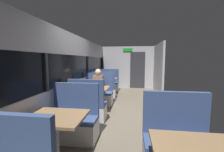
{
  "coord_description": "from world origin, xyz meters",
  "views": [
    {
      "loc": [
        0.23,
        -4.08,
        1.57
      ],
      "look_at": [
        -0.58,
        2.03,
        0.89
      ],
      "focal_mm": 23.64,
      "sensor_mm": 36.0,
      "label": 1
    }
  ],
  "objects_px": {
    "bench_mid_window_facing_entry": "(99,95)",
    "seated_passenger": "(99,90)",
    "dining_table_mid_window": "(94,91)",
    "bench_front_aisle_facing_entry": "(177,147)",
    "dining_table_far_window": "(107,80)",
    "bench_far_window_facing_entry": "(109,84)",
    "bench_near_window_facing_entry": "(74,122)",
    "bench_far_window_facing_end": "(104,90)",
    "bench_mid_window_facing_end": "(87,108)",
    "dining_table_near_window": "(55,122)",
    "coffee_cup_primary": "(89,86)"
  },
  "relations": [
    {
      "from": "dining_table_near_window",
      "to": "bench_near_window_facing_entry",
      "type": "xyz_separation_m",
      "value": [
        0.0,
        0.7,
        -0.31
      ]
    },
    {
      "from": "dining_table_far_window",
      "to": "bench_far_window_facing_entry",
      "type": "distance_m",
      "value": 0.77
    },
    {
      "from": "bench_mid_window_facing_entry",
      "to": "seated_passenger",
      "type": "distance_m",
      "value": 0.22
    },
    {
      "from": "dining_table_near_window",
      "to": "bench_mid_window_facing_entry",
      "type": "bearing_deg",
      "value": 90.0
    },
    {
      "from": "bench_near_window_facing_entry",
      "to": "dining_table_far_window",
      "type": "xyz_separation_m",
      "value": [
        0.0,
        3.89,
        0.31
      ]
    },
    {
      "from": "dining_table_near_window",
      "to": "bench_front_aisle_facing_entry",
      "type": "distance_m",
      "value": 1.82
    },
    {
      "from": "dining_table_near_window",
      "to": "dining_table_mid_window",
      "type": "bearing_deg",
      "value": 90.0
    },
    {
      "from": "bench_mid_window_facing_entry",
      "to": "seated_passenger",
      "type": "xyz_separation_m",
      "value": [
        0.0,
        -0.07,
        0.21
      ]
    },
    {
      "from": "bench_far_window_facing_end",
      "to": "bench_mid_window_facing_entry",
      "type": "bearing_deg",
      "value": -90.0
    },
    {
      "from": "bench_mid_window_facing_entry",
      "to": "dining_table_far_window",
      "type": "relative_size",
      "value": 1.22
    },
    {
      "from": "dining_table_far_window",
      "to": "dining_table_mid_window",
      "type": "bearing_deg",
      "value": -90.0
    },
    {
      "from": "dining_table_mid_window",
      "to": "bench_front_aisle_facing_entry",
      "type": "relative_size",
      "value": 0.82
    },
    {
      "from": "dining_table_mid_window",
      "to": "bench_far_window_facing_end",
      "type": "bearing_deg",
      "value": 90.0
    },
    {
      "from": "dining_table_mid_window",
      "to": "bench_far_window_facing_end",
      "type": "xyz_separation_m",
      "value": [
        0.0,
        1.6,
        -0.31
      ]
    },
    {
      "from": "bench_far_window_facing_entry",
      "to": "coffee_cup_primary",
      "type": "bearing_deg",
      "value": -92.44
    },
    {
      "from": "dining_table_mid_window",
      "to": "coffee_cup_primary",
      "type": "bearing_deg",
      "value": -161.27
    },
    {
      "from": "bench_far_window_facing_end",
      "to": "dining_table_mid_window",
      "type": "bearing_deg",
      "value": -90.0
    },
    {
      "from": "bench_mid_window_facing_entry",
      "to": "bench_front_aisle_facing_entry",
      "type": "xyz_separation_m",
      "value": [
        1.79,
        -2.9,
        0.0
      ]
    },
    {
      "from": "dining_table_far_window",
      "to": "bench_far_window_facing_end",
      "type": "bearing_deg",
      "value": -90.0
    },
    {
      "from": "dining_table_far_window",
      "to": "seated_passenger",
      "type": "relative_size",
      "value": 0.71
    },
    {
      "from": "dining_table_near_window",
      "to": "bench_mid_window_facing_end",
      "type": "distance_m",
      "value": 1.63
    },
    {
      "from": "dining_table_near_window",
      "to": "seated_passenger",
      "type": "height_order",
      "value": "seated_passenger"
    },
    {
      "from": "dining_table_far_window",
      "to": "bench_far_window_facing_end",
      "type": "distance_m",
      "value": 0.77
    },
    {
      "from": "bench_front_aisle_facing_entry",
      "to": "bench_mid_window_facing_end",
      "type": "bearing_deg",
      "value": 140.1
    },
    {
      "from": "dining_table_mid_window",
      "to": "dining_table_far_window",
      "type": "xyz_separation_m",
      "value": [
        0.0,
        2.3,
        0.0
      ]
    },
    {
      "from": "dining_table_mid_window",
      "to": "coffee_cup_primary",
      "type": "xyz_separation_m",
      "value": [
        -0.13,
        -0.04,
        0.15
      ]
    },
    {
      "from": "bench_mid_window_facing_entry",
      "to": "bench_front_aisle_facing_entry",
      "type": "relative_size",
      "value": 1.0
    },
    {
      "from": "bench_far_window_facing_end",
      "to": "coffee_cup_primary",
      "type": "height_order",
      "value": "bench_far_window_facing_end"
    },
    {
      "from": "bench_near_window_facing_entry",
      "to": "bench_front_aisle_facing_entry",
      "type": "relative_size",
      "value": 1.0
    },
    {
      "from": "bench_near_window_facing_entry",
      "to": "bench_front_aisle_facing_entry",
      "type": "xyz_separation_m",
      "value": [
        1.79,
        -0.6,
        0.0
      ]
    },
    {
      "from": "dining_table_near_window",
      "to": "bench_far_window_facing_entry",
      "type": "xyz_separation_m",
      "value": [
        0.0,
        5.29,
        -0.31
      ]
    },
    {
      "from": "bench_front_aisle_facing_entry",
      "to": "seated_passenger",
      "type": "relative_size",
      "value": 0.87
    },
    {
      "from": "bench_front_aisle_facing_entry",
      "to": "coffee_cup_primary",
      "type": "distance_m",
      "value": 2.92
    },
    {
      "from": "bench_mid_window_facing_end",
      "to": "bench_mid_window_facing_entry",
      "type": "xyz_separation_m",
      "value": [
        0.0,
        1.4,
        0.0
      ]
    },
    {
      "from": "dining_table_near_window",
      "to": "bench_mid_window_facing_end",
      "type": "xyz_separation_m",
      "value": [
        0.0,
        1.6,
        -0.31
      ]
    },
    {
      "from": "dining_table_far_window",
      "to": "bench_front_aisle_facing_entry",
      "type": "distance_m",
      "value": 4.85
    },
    {
      "from": "bench_front_aisle_facing_entry",
      "to": "dining_table_mid_window",
      "type": "bearing_deg",
      "value": 129.18
    },
    {
      "from": "bench_far_window_facing_end",
      "to": "bench_far_window_facing_entry",
      "type": "xyz_separation_m",
      "value": [
        0.0,
        1.4,
        0.0
      ]
    },
    {
      "from": "dining_table_far_window",
      "to": "bench_front_aisle_facing_entry",
      "type": "xyz_separation_m",
      "value": [
        1.79,
        -4.49,
        -0.31
      ]
    },
    {
      "from": "bench_mid_window_facing_entry",
      "to": "coffee_cup_primary",
      "type": "distance_m",
      "value": 0.88
    },
    {
      "from": "dining_table_mid_window",
      "to": "coffee_cup_primary",
      "type": "distance_m",
      "value": 0.2
    },
    {
      "from": "dining_table_mid_window",
      "to": "bench_far_window_facing_end",
      "type": "distance_m",
      "value": 1.63
    },
    {
      "from": "dining_table_mid_window",
      "to": "dining_table_near_window",
      "type": "bearing_deg",
      "value": -90.0
    },
    {
      "from": "dining_table_far_window",
      "to": "bench_far_window_facing_entry",
      "type": "bearing_deg",
      "value": 90.0
    },
    {
      "from": "bench_near_window_facing_entry",
      "to": "bench_mid_window_facing_end",
      "type": "distance_m",
      "value": 0.9
    },
    {
      "from": "bench_near_window_facing_entry",
      "to": "bench_mid_window_facing_end",
      "type": "xyz_separation_m",
      "value": [
        0.0,
        0.9,
        0.0
      ]
    },
    {
      "from": "dining_table_far_window",
      "to": "bench_near_window_facing_entry",
      "type": "bearing_deg",
      "value": -90.0
    },
    {
      "from": "bench_far_window_facing_end",
      "to": "coffee_cup_primary",
      "type": "bearing_deg",
      "value": -94.51
    },
    {
      "from": "bench_far_window_facing_end",
      "to": "bench_far_window_facing_entry",
      "type": "bearing_deg",
      "value": 90.0
    },
    {
      "from": "bench_mid_window_facing_end",
      "to": "coffee_cup_primary",
      "type": "bearing_deg",
      "value": 101.15
    }
  ]
}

